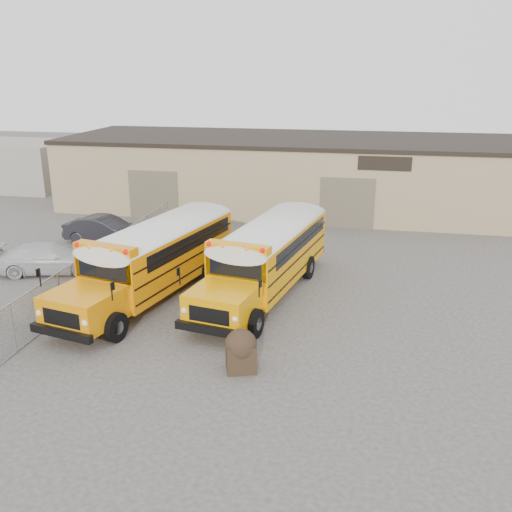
% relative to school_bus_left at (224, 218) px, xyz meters
% --- Properties ---
extents(ground, '(120.00, 120.00, 0.00)m').
position_rel_school_bus_left_xyz_m(ground, '(1.93, -9.15, -1.77)').
color(ground, '#42403D').
rests_on(ground, ground).
extents(warehouse, '(30.20, 10.20, 4.67)m').
position_rel_school_bus_left_xyz_m(warehouse, '(1.93, 10.85, 0.61)').
color(warehouse, '#95855C').
rests_on(warehouse, ground).
extents(chainlink_fence, '(0.07, 18.07, 1.81)m').
position_rel_school_bus_left_xyz_m(chainlink_fence, '(-4.07, -6.15, -0.86)').
color(chainlink_fence, gray).
rests_on(chainlink_fence, ground).
extents(distant_building_left, '(8.00, 6.00, 3.60)m').
position_rel_school_bus_left_xyz_m(distant_building_left, '(-20.07, 12.85, 0.03)').
color(distant_building_left, gray).
rests_on(distant_building_left, ground).
extents(school_bus_left, '(4.75, 10.73, 3.05)m').
position_rel_school_bus_left_xyz_m(school_bus_left, '(0.00, 0.00, 0.00)').
color(school_bus_left, orange).
rests_on(school_bus_left, ground).
extents(school_bus_right, '(4.32, 10.52, 3.00)m').
position_rel_school_bus_left_xyz_m(school_bus_right, '(4.27, 1.13, -0.03)').
color(school_bus_right, '#EC9500').
rests_on(school_bus_right, ground).
extents(tarp_bundle, '(1.14, 1.08, 1.38)m').
position_rel_school_bus_left_xyz_m(tarp_bundle, '(3.53, -11.71, -1.06)').
color(tarp_bundle, black).
rests_on(tarp_bundle, ground).
extents(car_white, '(5.05, 3.31, 1.36)m').
position_rel_school_bus_left_xyz_m(car_white, '(-7.21, -4.64, -1.09)').
color(car_white, silver).
rests_on(car_white, ground).
extents(car_dark, '(4.65, 2.09, 1.48)m').
position_rel_school_bus_left_xyz_m(car_dark, '(-6.65, 0.12, -1.02)').
color(car_dark, black).
rests_on(car_dark, ground).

